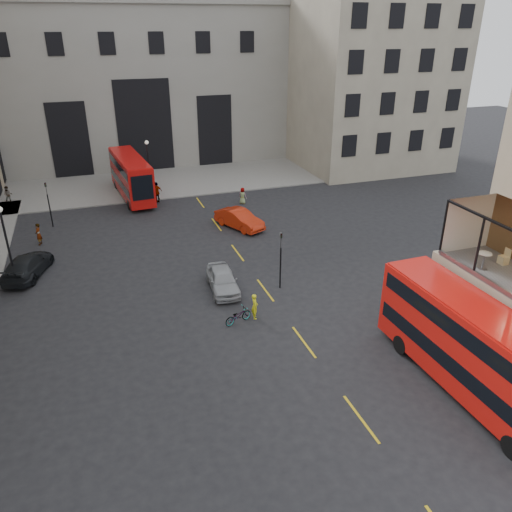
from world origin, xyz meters
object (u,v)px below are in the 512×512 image
object	(u,v)px
street_lamp_a	(9,251)
pedestrian_b	(139,187)
car_c	(27,265)
cyclist	(255,306)
bus_far	(131,175)
bicycle	(238,316)
cafe_table_far	(484,258)
cafe_chair_d	(504,259)
traffic_light_near	(281,253)
bus_near	(475,346)
pedestrian_a	(8,195)
street_lamp_b	(149,171)
pedestrian_d	(243,196)
pedestrian_e	(38,234)
car_b	(239,219)
pedestrian_c	(157,192)
traffic_light_far	(48,199)
car_a	(223,280)

from	to	relation	value
street_lamp_a	pedestrian_b	bearing A→B (deg)	58.81
car_c	cyclist	world-z (taller)	cyclist
bus_far	street_lamp_a	bearing A→B (deg)	-120.32
bicycle	cafe_table_far	bearing A→B (deg)	-138.05
car_c	cafe_chair_d	bearing A→B (deg)	163.95
traffic_light_near	street_lamp_a	size ratio (longest dim) A/B	0.71
bus_near	cyclist	size ratio (longest dim) A/B	7.12
car_c	pedestrian_a	distance (m)	16.81
street_lamp_b	cafe_chair_d	distance (m)	33.84
pedestrian_d	pedestrian_e	size ratio (longest dim) A/B	0.91
car_b	pedestrian_c	world-z (taller)	pedestrian_c
bus_far	pedestrian_c	world-z (taller)	bus_far
car_b	cafe_chair_d	distance (m)	21.59
bus_near	car_c	size ratio (longest dim) A/B	2.17
cafe_chair_d	pedestrian_e	bearing A→B (deg)	136.90
pedestrian_a	cafe_chair_d	world-z (taller)	cafe_chair_d
traffic_light_near	street_lamp_a	world-z (taller)	street_lamp_a
bus_far	pedestrian_d	world-z (taller)	bus_far
bicycle	cafe_chair_d	bearing A→B (deg)	-135.06
traffic_light_near	pedestrian_b	bearing A→B (deg)	105.24
street_lamp_a	bicycle	bearing A→B (deg)	-36.42
bus_far	cafe_table_far	size ratio (longest dim) A/B	12.56
traffic_light_far	car_b	xyz separation A→B (m)	(14.62, -5.27, -1.66)
traffic_light_far	pedestrian_a	xyz separation A→B (m)	(-4.00, 7.71, -1.60)
car_c	pedestrian_a	world-z (taller)	pedestrian_a
traffic_light_far	pedestrian_c	distance (m)	9.92
cyclist	pedestrian_e	size ratio (longest dim) A/B	0.90
car_c	bicycle	bearing A→B (deg)	157.29
traffic_light_far	cyclist	bearing A→B (deg)	-59.06
car_c	cafe_table_far	size ratio (longest dim) A/B	6.23
car_a	pedestrian_a	distance (m)	26.98
car_a	cafe_chair_d	world-z (taller)	cafe_chair_d
cyclist	pedestrian_b	bearing A→B (deg)	15.95
bus_near	bicycle	bearing A→B (deg)	132.89
street_lamp_a	bus_near	size ratio (longest dim) A/B	0.49
street_lamp_a	pedestrian_e	world-z (taller)	street_lamp_a
street_lamp_b	pedestrian_d	size ratio (longest dim) A/B	3.46
bus_near	bicycle	size ratio (longest dim) A/B	6.39
traffic_light_far	pedestrian_c	bearing A→B (deg)	20.13
traffic_light_near	pedestrian_c	size ratio (longest dim) A/B	1.92
cyclist	car_c	bearing A→B (deg)	59.89
traffic_light_far	pedestrian_e	world-z (taller)	traffic_light_far
street_lamp_a	pedestrian_a	distance (m)	17.90
traffic_light_far	car_a	bearing A→B (deg)	-55.16
traffic_light_far	cafe_chair_d	size ratio (longest dim) A/B	4.74
traffic_light_near	cafe_table_far	xyz separation A→B (m)	(6.83, -9.14, 2.71)
traffic_light_far	car_b	distance (m)	15.63
bicycle	pedestrian_d	distance (m)	20.54
bus_far	pedestrian_e	distance (m)	12.42
pedestrian_b	cafe_table_far	xyz separation A→B (m)	(12.92, -31.50, 4.36)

